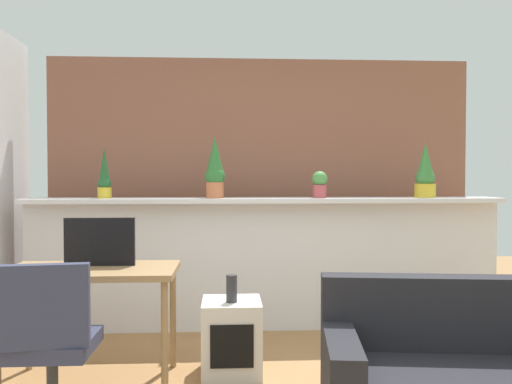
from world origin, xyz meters
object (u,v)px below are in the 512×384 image
tv_monitor (100,242)px  vase_on_shelf (232,289)px  potted_plant_0 (105,177)px  office_chair (50,359)px  desk (92,281)px  side_cube_shelf (232,337)px  potted_plant_1 (215,169)px  potted_plant_2 (320,184)px  potted_plant_3 (425,174)px

tv_monitor → vase_on_shelf: bearing=-1.6°
potted_plant_0 → office_chair: 2.03m
desk → tv_monitor: size_ratio=2.38×
side_cube_shelf → vase_on_shelf: bearing=-90.3°
office_chair → side_cube_shelf: office_chair is taller
office_chair → vase_on_shelf: 1.23m
potted_plant_1 → desk: (-0.78, -1.10, -0.74)m
potted_plant_2 → office_chair: size_ratio=0.26×
potted_plant_2 → potted_plant_3: (0.95, 0.04, 0.09)m
potted_plant_1 → office_chair: bearing=-114.7°
potted_plant_1 → desk: 1.54m
tv_monitor → vase_on_shelf: tv_monitor is taller
tv_monitor → potted_plant_0: bearing=101.1°
desk → office_chair: bearing=-93.6°
potted_plant_2 → potted_plant_0: bearing=179.7°
potted_plant_0 → side_cube_shelf: (1.08, -1.01, -1.10)m
side_cube_shelf → vase_on_shelf: vase_on_shelf is taller
potted_plant_2 → vase_on_shelf: (-0.78, -1.03, -0.69)m
potted_plant_0 → potted_plant_2: (1.86, -0.01, -0.06)m
potted_plant_1 → vase_on_shelf: (0.13, -1.04, -0.82)m
office_chair → tv_monitor: bearing=84.1°
side_cube_shelf → desk: bearing=-174.2°
potted_plant_1 → tv_monitor: size_ratio=1.15×
potted_plant_1 → potted_plant_2: bearing=-0.6°
tv_monitor → potted_plant_2: bearing=31.4°
potted_plant_3 → office_chair: bearing=-146.1°
potted_plant_2 → office_chair: bearing=-134.4°
potted_plant_1 → desk: bearing=-125.3°
potted_plant_1 → potted_plant_3: (1.87, 0.03, -0.04)m
vase_on_shelf → side_cube_shelf: bearing=89.7°
potted_plant_1 → side_cube_shelf: 1.54m
potted_plant_3 → desk: bearing=-157.0°
potted_plant_1 → side_cube_shelf: size_ratio=1.06×
potted_plant_2 → potted_plant_3: size_ratio=0.47×
potted_plant_2 → desk: size_ratio=0.21×
potted_plant_3 → desk: (-2.65, -1.13, -0.70)m
potted_plant_1 → office_chair: (-0.82, -1.78, -1.02)m
tv_monitor → side_cube_shelf: tv_monitor is taller
office_chair → desk: bearing=86.4°
potted_plant_0 → desk: potted_plant_0 is taller
potted_plant_0 → vase_on_shelf: 1.68m
potted_plant_3 → office_chair: (-2.69, -1.81, -0.98)m
desk → side_cube_shelf: desk is taller
potted_plant_2 → tv_monitor: potted_plant_2 is taller
potted_plant_0 → potted_plant_1: (0.94, 0.00, 0.06)m
side_cube_shelf → potted_plant_3: bearing=30.8°
potted_plant_1 → side_cube_shelf: (0.13, -1.01, -1.16)m
potted_plant_0 → side_cube_shelf: size_ratio=0.87×
vase_on_shelf → potted_plant_1: bearing=97.3°
potted_plant_0 → potted_plant_3: (2.81, 0.03, 0.02)m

